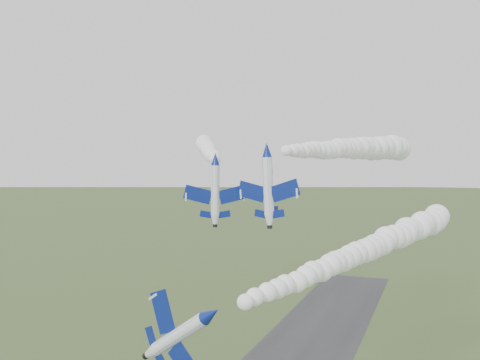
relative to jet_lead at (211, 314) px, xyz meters
The scene contains 6 objects.
jet_lead is the anchor object (origin of this frame).
smoke_trail_jet_lead 33.90m from the jet_lead, 70.52° to the left, with size 4.67×60.89×4.67m, color white, non-canonical shape.
jet_pair_left 35.50m from the jet_lead, 112.37° to the left, with size 9.88×11.26×2.93m.
smoke_trail_jet_pair_left 73.46m from the jet_lead, 114.31° to the left, with size 4.51×72.61×4.51m, color white, non-canonical shape.
jet_pair_right 34.01m from the jet_lead, 96.89° to the left, with size 11.15×12.98×3.27m.
smoke_trail_jet_pair_right 60.80m from the jet_lead, 84.93° to the left, with size 5.51×53.74×5.51m, color white, non-canonical shape.
Camera 1 is at (30.27, -53.46, 45.14)m, focal length 40.00 mm.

